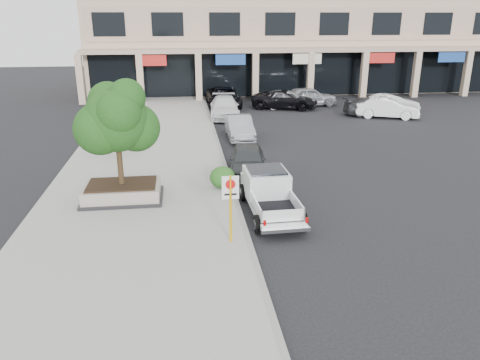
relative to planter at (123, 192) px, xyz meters
name	(u,v)px	position (x,y,z in m)	size (l,w,h in m)	color
ground	(290,234)	(6.10, -3.71, -0.48)	(120.00, 120.00, 0.00)	black
sidewalk	(142,181)	(0.60, 2.29, -0.40)	(8.00, 52.00, 0.15)	gray
curb	(228,178)	(4.55, 2.29, -0.40)	(0.20, 52.00, 0.15)	gray
strip_mall	(294,41)	(14.10, 30.22, 4.27)	(40.55, 12.43, 9.50)	tan
planter	(123,192)	(0.00, 0.00, 0.00)	(3.20, 2.20, 0.68)	black
planter_tree	(120,119)	(0.13, 0.15, 2.94)	(2.90, 2.55, 4.00)	black
no_parking_sign	(231,200)	(3.96, -4.31, 1.16)	(0.55, 0.09, 2.30)	#E0A10B
hedge	(222,177)	(4.15, 0.87, 0.14)	(1.10, 0.99, 0.94)	#134515
pickup_truck	(271,195)	(5.75, -1.87, 0.30)	(1.82, 4.91, 1.55)	white
curb_car_a	(247,160)	(5.53, 2.92, 0.23)	(1.68, 4.17, 1.42)	#313536
curb_car_b	(239,127)	(6.01, 9.90, 0.22)	(1.48, 4.24, 1.40)	gray
curb_car_c	(225,107)	(5.70, 16.40, 0.27)	(2.09, 5.14, 1.49)	white
curb_car_d	(224,97)	(6.04, 20.83, 0.31)	(2.62, 5.68, 1.58)	black
lot_car_a	(288,99)	(11.17, 19.16, 0.30)	(1.83, 4.54, 1.55)	#93959B
lot_car_b	(387,108)	(17.66, 14.65, 0.27)	(1.57, 4.50, 1.48)	white
lot_car_c	(374,107)	(17.05, 15.55, 0.20)	(1.88, 4.63, 1.34)	#2C2E31
lot_car_d	(285,99)	(10.89, 19.20, 0.27)	(2.46, 5.34, 1.48)	black
lot_car_e	(308,96)	(13.10, 20.01, 0.33)	(1.90, 4.73, 1.61)	#A0A2A8
lot_car_f	(390,104)	(18.73, 16.48, 0.24)	(1.51, 4.33, 1.43)	silver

